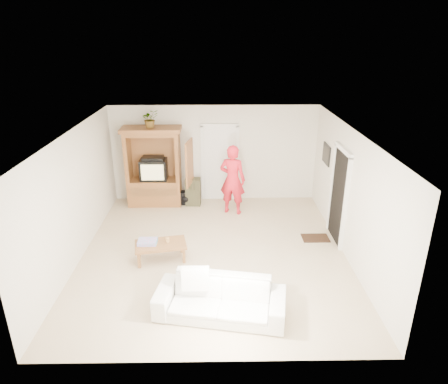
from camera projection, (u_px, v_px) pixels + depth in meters
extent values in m
plane|color=tan|center=(214.00, 253.00, 8.46)|extent=(6.00, 6.00, 0.00)
plane|color=white|center=(213.00, 133.00, 7.48)|extent=(6.00, 6.00, 0.00)
plane|color=silver|center=(214.00, 154.00, 10.75)|extent=(5.50, 0.00, 5.50)
plane|color=silver|center=(211.00, 285.00, 5.19)|extent=(5.50, 0.00, 5.50)
plane|color=silver|center=(75.00, 197.00, 7.93)|extent=(0.00, 6.00, 6.00)
plane|color=silver|center=(350.00, 196.00, 8.01)|extent=(0.00, 6.00, 6.00)
cube|color=brown|center=(155.00, 191.00, 10.76)|extent=(1.40, 0.60, 0.70)
cube|color=brown|center=(128.00, 158.00, 10.39)|extent=(0.10, 0.60, 1.20)
cube|color=brown|center=(178.00, 158.00, 10.41)|extent=(0.10, 0.60, 1.20)
cube|color=brown|center=(154.00, 155.00, 10.65)|extent=(1.40, 0.06, 1.20)
cube|color=brown|center=(151.00, 133.00, 10.16)|extent=(1.40, 0.60, 0.10)
cube|color=brown|center=(151.00, 129.00, 10.12)|extent=(1.52, 0.68, 0.10)
cube|color=brown|center=(189.00, 163.00, 9.98)|extent=(0.16, 0.67, 1.15)
cube|color=black|center=(154.00, 169.00, 10.55)|extent=(0.70, 0.52, 0.55)
cube|color=tan|center=(152.00, 172.00, 10.30)|extent=(0.58, 0.02, 0.42)
cube|color=black|center=(153.00, 158.00, 10.41)|extent=(0.55, 0.35, 0.08)
cube|color=brown|center=(153.00, 192.00, 10.46)|extent=(1.19, 0.03, 0.25)
cube|color=white|center=(220.00, 164.00, 10.83)|extent=(0.85, 0.05, 2.04)
cube|color=black|center=(339.00, 197.00, 8.67)|extent=(0.05, 0.90, 2.04)
cube|color=black|center=(326.00, 154.00, 9.66)|extent=(0.03, 0.60, 0.48)
cube|color=#382316|center=(315.00, 238.00, 9.04)|extent=(0.60, 0.40, 0.02)
imported|color=#4C7238|center=(150.00, 119.00, 10.00)|extent=(0.53, 0.50, 0.45)
imported|color=red|center=(232.00, 180.00, 10.02)|extent=(0.76, 0.61, 1.80)
imported|color=white|center=(220.00, 299.00, 6.51)|extent=(2.22, 1.18, 0.62)
cube|color=brown|center=(161.00, 245.00, 8.08)|extent=(1.11, 0.74, 0.06)
cube|color=brown|center=(139.00, 261.00, 7.87)|extent=(0.07, 0.07, 0.32)
cube|color=brown|center=(139.00, 250.00, 8.26)|extent=(0.07, 0.07, 0.32)
cube|color=brown|center=(184.00, 256.00, 8.04)|extent=(0.07, 0.07, 0.32)
cube|color=brown|center=(182.00, 245.00, 8.43)|extent=(0.07, 0.07, 0.32)
cube|color=#DF4A99|center=(148.00, 242.00, 8.05)|extent=(0.38, 0.28, 0.08)
cylinder|color=tan|center=(167.00, 240.00, 8.09)|extent=(0.08, 0.08, 0.10)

